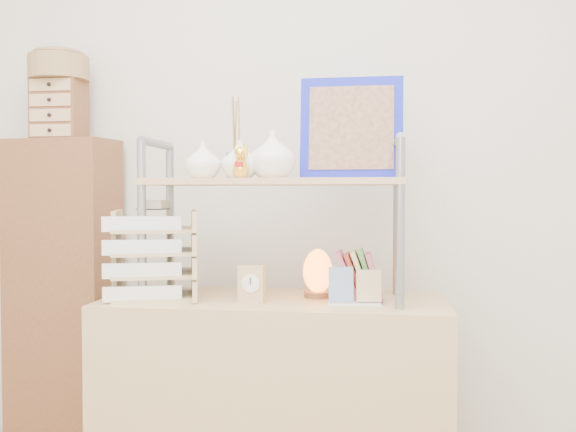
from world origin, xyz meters
name	(u,v)px	position (x,y,z in m)	size (l,w,h in m)	color
desk	(275,403)	(0.00, 1.20, 0.38)	(1.20, 0.50, 0.75)	tan
cabinet	(64,297)	(-0.98, 1.57, 0.68)	(0.45, 0.24, 1.35)	brown
hutch	(279,175)	(0.01, 1.22, 1.19)	(0.90, 0.34, 0.79)	gray
letter_tray	(154,259)	(-0.42, 1.15, 0.89)	(0.35, 0.34, 0.35)	tan
salt_lamp	(318,273)	(0.15, 1.25, 0.84)	(0.11, 0.11, 0.17)	brown
desk_clock	(252,284)	(-0.06, 1.11, 0.81)	(0.09, 0.05, 0.13)	tan
postcard_stand	(354,294)	(0.28, 1.11, 0.79)	(0.18, 0.07, 0.13)	white
drawer_chest	(59,110)	(-0.98, 1.55, 1.48)	(0.20, 0.16, 0.25)	brown
woven_basket	(59,68)	(-0.98, 1.55, 1.65)	(0.25, 0.25, 0.10)	olive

